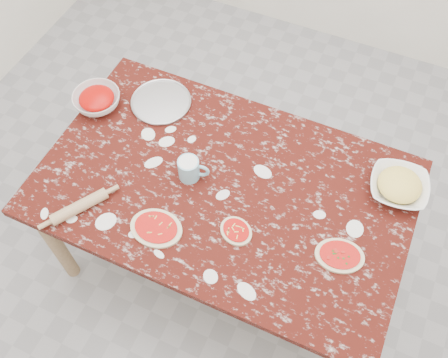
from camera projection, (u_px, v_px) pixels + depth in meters
ground at (224, 256)px, 2.76m from camera, size 4.00×4.00×0.00m
worktable at (224, 195)px, 2.20m from camera, size 1.60×1.00×0.75m
pizza_tray at (161, 102)px, 2.38m from camera, size 0.34×0.34×0.01m
sauce_bowl at (97, 100)px, 2.34m from camera, size 0.30×0.30×0.07m
cheese_bowl at (398, 187)px, 2.09m from camera, size 0.28×0.28×0.06m
flour_mug at (190, 169)px, 2.10m from camera, size 0.14×0.09×0.11m
pizza_left at (156, 228)px, 2.00m from camera, size 0.23×0.18×0.02m
pizza_mid at (236, 231)px, 2.00m from camera, size 0.18×0.16×0.02m
pizza_right at (340, 256)px, 1.94m from camera, size 0.23×0.19×0.02m
rolling_pin at (79, 207)px, 2.04m from camera, size 0.17×0.24×0.05m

